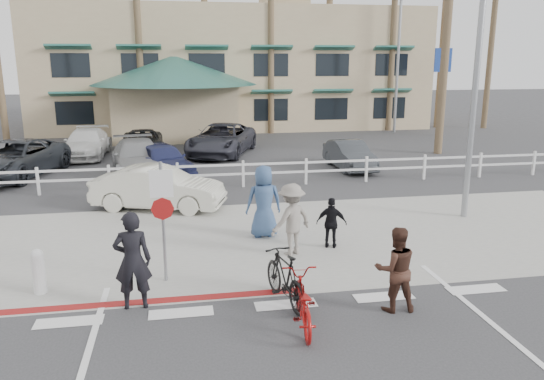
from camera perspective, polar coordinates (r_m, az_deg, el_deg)
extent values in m
plane|color=#333335|center=(9.97, 2.20, -13.77)|extent=(140.00, 140.00, 0.00)
cube|color=gray|center=(14.04, -1.70, -5.34)|extent=(22.00, 7.00, 0.01)
cube|color=#333335|center=(17.84, -3.58, -1.18)|extent=(40.00, 5.00, 0.01)
cube|color=#333335|center=(27.09, -5.90, 3.96)|extent=(50.00, 16.00, 0.01)
cube|color=maroon|center=(10.91, -15.15, -11.67)|extent=(7.00, 0.25, 0.02)
imported|color=maroon|center=(9.55, 3.29, -11.92)|extent=(0.80, 1.85, 0.94)
imported|color=black|center=(10.35, -14.77, -7.34)|extent=(0.71, 0.47, 1.92)
imported|color=black|center=(10.35, 1.40, -9.41)|extent=(0.87, 1.85, 1.07)
imported|color=#3D2319|center=(10.25, 13.14, -8.29)|extent=(0.85, 0.69, 1.64)
imported|color=gray|center=(12.76, 2.10, -3.19)|extent=(1.32, 1.12, 1.77)
imported|color=black|center=(13.34, 6.42, -3.56)|extent=(0.82, 0.57, 1.30)
imported|color=#324C73|center=(14.02, -0.89, -1.24)|extent=(0.97, 0.64, 1.94)
imported|color=beige|center=(17.10, -12.13, 0.20)|extent=(4.37, 2.67, 1.36)
imported|color=#22252A|center=(23.63, -25.96, 3.01)|extent=(3.80, 5.84, 1.49)
imported|color=gray|center=(22.39, -14.17, 3.37)|extent=(2.75, 5.16, 1.42)
imported|color=navy|center=(21.78, -11.76, 3.18)|extent=(3.07, 4.42, 1.40)
imported|color=#32363A|center=(23.20, 8.33, 3.74)|extent=(1.44, 3.75, 1.22)
imported|color=silver|center=(27.35, -19.35, 4.76)|extent=(1.93, 4.63, 1.34)
imported|color=#2B2C35|center=(26.60, -5.45, 5.44)|extent=(4.29, 6.02, 1.52)
imported|color=black|center=(27.34, -13.71, 5.01)|extent=(2.27, 4.47, 1.21)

